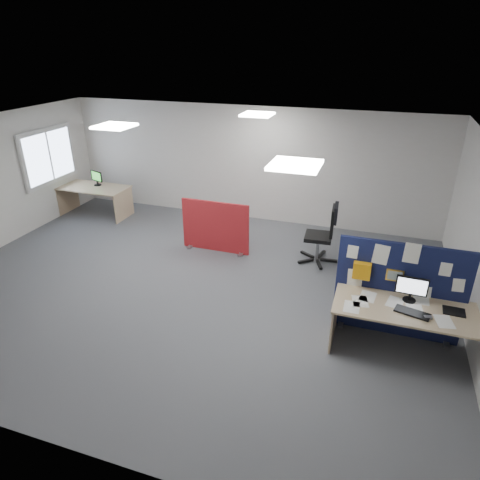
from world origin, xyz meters
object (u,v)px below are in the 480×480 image
(red_divider, at_px, (215,227))
(office_chair, at_px, (325,230))
(navy_divider, at_px, (398,290))
(second_desk, at_px, (95,193))
(main_desk, at_px, (405,316))
(monitor_second, at_px, (97,178))
(monitor_main, at_px, (411,288))

(red_divider, xyz_separation_m, office_chair, (2.21, 0.20, 0.15))
(navy_divider, height_order, second_desk, navy_divider)
(main_desk, relative_size, red_divider, 1.35)
(navy_divider, distance_m, monitor_second, 7.67)
(second_desk, bearing_deg, office_chair, -7.63)
(office_chair, bearing_deg, second_desk, 168.53)
(monitor_main, height_order, office_chair, office_chair)
(navy_divider, relative_size, monitor_second, 4.73)
(navy_divider, xyz_separation_m, second_desk, (-7.14, 2.75, -0.20))
(main_desk, bearing_deg, red_divider, 149.85)
(navy_divider, height_order, monitor_second, navy_divider)
(red_divider, xyz_separation_m, monitor_second, (-3.58, 1.09, 0.40))
(main_desk, distance_m, monitor_main, 0.40)
(red_divider, distance_m, monitor_second, 3.76)
(main_desk, height_order, monitor_second, monitor_second)
(monitor_second, bearing_deg, second_desk, -83.69)
(main_desk, relative_size, monitor_second, 5.07)
(monitor_main, relative_size, second_desk, 0.25)
(navy_divider, relative_size, office_chair, 1.51)
(red_divider, relative_size, monitor_second, 3.77)
(navy_divider, xyz_separation_m, office_chair, (-1.32, 1.97, -0.07))
(main_desk, bearing_deg, monitor_main, 79.30)
(main_desk, xyz_separation_m, red_divider, (-3.66, 2.12, -0.04))
(red_divider, relative_size, office_chair, 1.20)
(navy_divider, height_order, red_divider, navy_divider)
(second_desk, bearing_deg, monitor_main, -22.04)
(office_chair, bearing_deg, red_divider, -178.80)
(navy_divider, height_order, monitor_main, navy_divider)
(monitor_main, relative_size, monitor_second, 1.11)
(monitor_second, xyz_separation_m, office_chair, (5.79, -0.89, -0.25))
(second_desk, bearing_deg, monitor_second, 76.99)
(monitor_main, bearing_deg, office_chair, 126.38)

